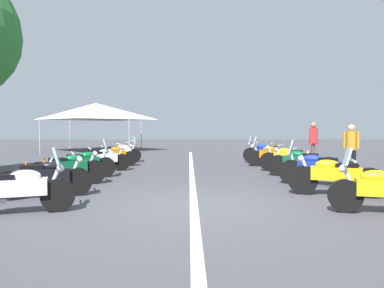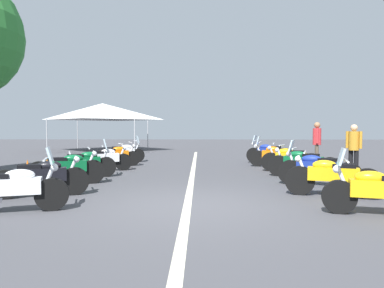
# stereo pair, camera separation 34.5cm
# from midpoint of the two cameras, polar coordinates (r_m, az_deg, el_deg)

# --- Properties ---
(ground_plane) EXTENTS (80.00, 80.00, 0.00)m
(ground_plane) POSITION_cam_midpoint_polar(r_m,az_deg,el_deg) (7.12, -1.11, -9.94)
(ground_plane) COLOR #424247
(lane_centre_stripe) EXTENTS (21.42, 0.16, 0.01)m
(lane_centre_stripe) POSITION_cam_midpoint_polar(r_m,az_deg,el_deg) (11.74, -0.87, -4.94)
(lane_centre_stripe) COLOR beige
(lane_centre_stripe) RESTS_ON ground_plane
(motorcycle_left_row_0) EXTENTS (0.89, 2.00, 1.20)m
(motorcycle_left_row_0) POSITION_cam_midpoint_polar(r_m,az_deg,el_deg) (7.13, -27.85, -6.47)
(motorcycle_left_row_0) COLOR black
(motorcycle_left_row_0) RESTS_ON ground_plane
(motorcycle_left_row_1) EXTENTS (0.97, 1.99, 1.00)m
(motorcycle_left_row_1) POSITION_cam_midpoint_polar(r_m,az_deg,el_deg) (8.53, -23.94, -4.96)
(motorcycle_left_row_1) COLOR black
(motorcycle_left_row_1) RESTS_ON ground_plane
(motorcycle_left_row_2) EXTENTS (0.95, 1.96, 1.01)m
(motorcycle_left_row_2) POSITION_cam_midpoint_polar(r_m,az_deg,el_deg) (10.11, -20.49, -3.71)
(motorcycle_left_row_2) COLOR black
(motorcycle_left_row_2) RESTS_ON ground_plane
(motorcycle_left_row_3) EXTENTS (0.83, 1.98, 1.20)m
(motorcycle_left_row_3) POSITION_cam_midpoint_polar(r_m,az_deg,el_deg) (11.43, -18.07, -2.95)
(motorcycle_left_row_3) COLOR black
(motorcycle_left_row_3) RESTS_ON ground_plane
(motorcycle_left_row_4) EXTENTS (1.09, 1.93, 0.99)m
(motorcycle_left_row_4) POSITION_cam_midpoint_polar(r_m,az_deg,el_deg) (12.88, -15.20, -2.37)
(motorcycle_left_row_4) COLOR black
(motorcycle_left_row_4) RESTS_ON ground_plane
(motorcycle_left_row_5) EXTENTS (0.96, 1.99, 0.98)m
(motorcycle_left_row_5) POSITION_cam_midpoint_polar(r_m,az_deg,el_deg) (14.43, -13.51, -1.83)
(motorcycle_left_row_5) COLOR black
(motorcycle_left_row_5) RESTS_ON ground_plane
(motorcycle_left_row_6) EXTENTS (0.99, 1.88, 1.19)m
(motorcycle_left_row_6) POSITION_cam_midpoint_polar(r_m,az_deg,el_deg) (15.95, -12.26, -1.36)
(motorcycle_left_row_6) COLOR black
(motorcycle_left_row_6) RESTS_ON ground_plane
(motorcycle_right_row_1) EXTENTS (0.93, 2.02, 1.01)m
(motorcycle_right_row_1) POSITION_cam_midpoint_polar(r_m,az_deg,el_deg) (8.58, 21.09, -4.81)
(motorcycle_right_row_1) COLOR black
(motorcycle_right_row_1) RESTS_ON ground_plane
(motorcycle_right_row_2) EXTENTS (1.07, 2.00, 1.22)m
(motorcycle_right_row_2) POSITION_cam_midpoint_polar(r_m,az_deg,el_deg) (9.99, 18.86, -3.68)
(motorcycle_right_row_2) COLOR black
(motorcycle_right_row_2) RESTS_ON ground_plane
(motorcycle_right_row_3) EXTENTS (1.18, 2.03, 1.02)m
(motorcycle_right_row_3) POSITION_cam_midpoint_polar(r_m,az_deg,el_deg) (11.49, 16.58, -2.88)
(motorcycle_right_row_3) COLOR black
(motorcycle_right_row_3) RESTS_ON ground_plane
(motorcycle_right_row_4) EXTENTS (0.85, 2.03, 1.02)m
(motorcycle_right_row_4) POSITION_cam_midpoint_polar(r_m,az_deg,el_deg) (12.92, 14.64, -2.27)
(motorcycle_right_row_4) COLOR black
(motorcycle_right_row_4) RESTS_ON ground_plane
(motorcycle_right_row_5) EXTENTS (0.92, 2.13, 1.21)m
(motorcycle_right_row_5) POSITION_cam_midpoint_polar(r_m,az_deg,el_deg) (14.35, 12.42, -1.74)
(motorcycle_right_row_5) COLOR black
(motorcycle_right_row_5) RESTS_ON ground_plane
(motorcycle_right_row_6) EXTENTS (1.00, 1.95, 1.23)m
(motorcycle_right_row_6) POSITION_cam_midpoint_polar(r_m,az_deg,el_deg) (15.73, 11.25, -1.33)
(motorcycle_right_row_6) COLOR black
(motorcycle_right_row_6) RESTS_ON ground_plane
(traffic_cone_0) EXTENTS (0.36, 0.36, 0.61)m
(traffic_cone_0) POSITION_cam_midpoint_polar(r_m,az_deg,el_deg) (12.73, -23.56, -3.26)
(traffic_cone_0) COLOR orange
(traffic_cone_0) RESTS_ON ground_plane
(traffic_cone_1) EXTENTS (0.36, 0.36, 0.61)m
(traffic_cone_1) POSITION_cam_midpoint_polar(r_m,az_deg,el_deg) (11.48, -26.13, -3.94)
(traffic_cone_1) COLOR orange
(traffic_cone_1) RESTS_ON ground_plane
(bystander_0) EXTENTS (0.41, 0.39, 1.66)m
(bystander_0) POSITION_cam_midpoint_polar(r_m,az_deg,el_deg) (12.63, 23.71, -0.21)
(bystander_0) COLOR black
(bystander_0) RESTS_ON ground_plane
(bystander_1) EXTENTS (0.51, 0.32, 1.78)m
(bystander_1) POSITION_cam_midpoint_polar(r_m,az_deg,el_deg) (14.81, 18.47, 0.56)
(bystander_1) COLOR brown
(bystander_1) RESTS_ON ground_plane
(event_tent) EXTENTS (5.92, 5.92, 3.20)m
(event_tent) POSITION_cam_midpoint_polar(r_m,az_deg,el_deg) (24.50, -15.72, 5.11)
(event_tent) COLOR white
(event_tent) RESTS_ON ground_plane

